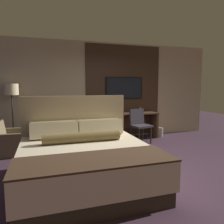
% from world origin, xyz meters
% --- Properties ---
extents(ground_plane, '(16.00, 16.00, 0.00)m').
position_xyz_m(ground_plane, '(0.00, 0.00, 0.00)').
color(ground_plane, '#3D2838').
extents(wall_back_tv_panel, '(7.20, 0.09, 2.80)m').
position_xyz_m(wall_back_tv_panel, '(0.10, 2.59, 1.40)').
color(wall_back_tv_panel, '#BCAD8E').
rests_on(wall_back_tv_panel, ground_plane).
extents(bed, '(2.01, 2.12, 1.35)m').
position_xyz_m(bed, '(-0.97, -0.28, 0.37)').
color(bed, '#33281E').
rests_on(bed, ground_plane).
extents(desk, '(1.82, 0.54, 0.76)m').
position_xyz_m(desk, '(0.77, 2.30, 0.52)').
color(desk, brown).
rests_on(desk, ground_plane).
extents(tv, '(1.15, 0.04, 0.65)m').
position_xyz_m(tv, '(0.77, 2.52, 1.48)').
color(tv, black).
extents(desk_chair, '(0.57, 0.57, 0.92)m').
position_xyz_m(desk_chair, '(0.93, 1.75, 0.55)').
color(desk_chair, '#38333D').
rests_on(desk_chair, ground_plane).
extents(armchair_by_window, '(0.84, 0.85, 0.75)m').
position_xyz_m(armchair_by_window, '(-2.25, 1.73, 0.25)').
color(armchair_by_window, brown).
rests_on(armchair_by_window, ground_plane).
extents(floor_lamp, '(0.34, 0.34, 1.60)m').
position_xyz_m(floor_lamp, '(-2.31, 2.34, 1.34)').
color(floor_lamp, '#282623').
rests_on(floor_lamp, ground_plane).
extents(vase_tall, '(0.10, 0.10, 0.28)m').
position_xyz_m(vase_tall, '(0.07, 2.24, 0.90)').
color(vase_tall, '#846647').
rests_on(vase_tall, desk).
extents(vase_short, '(0.10, 0.10, 0.19)m').
position_xyz_m(vase_short, '(1.22, 2.33, 0.85)').
color(vase_short, '#846647').
rests_on(vase_short, desk).
extents(book, '(0.22, 0.15, 0.03)m').
position_xyz_m(book, '(0.29, 2.30, 0.77)').
color(book, '#332D28').
rests_on(book, desk).
extents(waste_bin, '(0.22, 0.22, 0.28)m').
position_xyz_m(waste_bin, '(1.82, 2.19, 0.14)').
color(waste_bin, gray).
rests_on(waste_bin, ground_plane).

